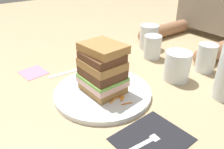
# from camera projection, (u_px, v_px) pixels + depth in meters

# --- Properties ---
(ground_plane) EXTENTS (3.00, 3.00, 0.00)m
(ground_plane) POSITION_uv_depth(u_px,v_px,m) (107.00, 97.00, 0.63)
(ground_plane) COLOR tan
(main_plate) EXTENTS (0.27, 0.27, 0.01)m
(main_plate) POSITION_uv_depth(u_px,v_px,m) (104.00, 92.00, 0.65)
(main_plate) COLOR white
(main_plate) RESTS_ON ground_plane
(sandwich) EXTENTS (0.12, 0.11, 0.14)m
(sandwich) POSITION_uv_depth(u_px,v_px,m) (103.00, 69.00, 0.61)
(sandwich) COLOR #A87A42
(sandwich) RESTS_ON main_plate
(carrot_shred_0) EXTENTS (0.01, 0.03, 0.00)m
(carrot_shred_0) POSITION_uv_depth(u_px,v_px,m) (88.00, 79.00, 0.69)
(carrot_shred_0) COLOR orange
(carrot_shred_0) RESTS_ON main_plate
(carrot_shred_1) EXTENTS (0.02, 0.01, 0.00)m
(carrot_shred_1) POSITION_uv_depth(u_px,v_px,m) (86.00, 76.00, 0.71)
(carrot_shred_1) COLOR orange
(carrot_shred_1) RESTS_ON main_plate
(carrot_shred_2) EXTENTS (0.01, 0.03, 0.00)m
(carrot_shred_2) POSITION_uv_depth(u_px,v_px,m) (86.00, 78.00, 0.70)
(carrot_shred_2) COLOR orange
(carrot_shred_2) RESTS_ON main_plate
(carrot_shred_3) EXTENTS (0.03, 0.00, 0.00)m
(carrot_shred_3) POSITION_uv_depth(u_px,v_px,m) (94.00, 78.00, 0.70)
(carrot_shred_3) COLOR orange
(carrot_shred_3) RESTS_ON main_plate
(carrot_shred_4) EXTENTS (0.02, 0.02, 0.00)m
(carrot_shred_4) POSITION_uv_depth(u_px,v_px,m) (89.00, 78.00, 0.70)
(carrot_shred_4) COLOR orange
(carrot_shred_4) RESTS_ON main_plate
(carrot_shred_5) EXTENTS (0.03, 0.02, 0.00)m
(carrot_shred_5) POSITION_uv_depth(u_px,v_px,m) (89.00, 79.00, 0.69)
(carrot_shred_5) COLOR orange
(carrot_shred_5) RESTS_ON main_plate
(carrot_shred_6) EXTENTS (0.02, 0.02, 0.00)m
(carrot_shred_6) POSITION_uv_depth(u_px,v_px,m) (83.00, 80.00, 0.69)
(carrot_shred_6) COLOR orange
(carrot_shred_6) RESTS_ON main_plate
(carrot_shred_7) EXTENTS (0.00, 0.02, 0.00)m
(carrot_shred_7) POSITION_uv_depth(u_px,v_px,m) (84.00, 76.00, 0.71)
(carrot_shred_7) COLOR orange
(carrot_shred_7) RESTS_ON main_plate
(carrot_shred_8) EXTENTS (0.02, 0.01, 0.00)m
(carrot_shred_8) POSITION_uv_depth(u_px,v_px,m) (93.00, 80.00, 0.69)
(carrot_shred_8) COLOR orange
(carrot_shred_8) RESTS_ON main_plate
(carrot_shred_9) EXTENTS (0.02, 0.01, 0.00)m
(carrot_shred_9) POSITION_uv_depth(u_px,v_px,m) (86.00, 77.00, 0.70)
(carrot_shred_9) COLOR orange
(carrot_shred_9) RESTS_ON main_plate
(carrot_shred_10) EXTENTS (0.02, 0.02, 0.00)m
(carrot_shred_10) POSITION_uv_depth(u_px,v_px,m) (121.00, 98.00, 0.60)
(carrot_shred_10) COLOR orange
(carrot_shred_10) RESTS_ON main_plate
(carrot_shred_11) EXTENTS (0.01, 0.03, 0.00)m
(carrot_shred_11) POSITION_uv_depth(u_px,v_px,m) (113.00, 100.00, 0.59)
(carrot_shred_11) COLOR orange
(carrot_shred_11) RESTS_ON main_plate
(carrot_shred_12) EXTENTS (0.01, 0.03, 0.00)m
(carrot_shred_12) POSITION_uv_depth(u_px,v_px,m) (127.00, 104.00, 0.58)
(carrot_shred_12) COLOR orange
(carrot_shred_12) RESTS_ON main_plate
(carrot_shred_13) EXTENTS (0.02, 0.02, 0.00)m
(carrot_shred_13) POSITION_uv_depth(u_px,v_px,m) (123.00, 98.00, 0.61)
(carrot_shred_13) COLOR orange
(carrot_shred_13) RESTS_ON main_plate
(carrot_shred_14) EXTENTS (0.01, 0.02, 0.00)m
(carrot_shred_14) POSITION_uv_depth(u_px,v_px,m) (120.00, 97.00, 0.61)
(carrot_shred_14) COLOR orange
(carrot_shred_14) RESTS_ON main_plate
(napkin_dark) EXTENTS (0.14, 0.16, 0.00)m
(napkin_dark) POSITION_uv_depth(u_px,v_px,m) (152.00, 139.00, 0.49)
(napkin_dark) COLOR black
(napkin_dark) RESTS_ON ground_plane
(fork) EXTENTS (0.02, 0.17, 0.00)m
(fork) POSITION_uv_depth(u_px,v_px,m) (144.00, 142.00, 0.48)
(fork) COLOR silver
(fork) RESTS_ON napkin_dark
(knife) EXTENTS (0.03, 0.20, 0.00)m
(knife) POSITION_uv_depth(u_px,v_px,m) (75.00, 70.00, 0.77)
(knife) COLOR silver
(knife) RESTS_ON ground_plane
(juice_glass) EXTENTS (0.08, 0.08, 0.09)m
(juice_glass) POSITION_uv_depth(u_px,v_px,m) (177.00, 68.00, 0.71)
(juice_glass) COLOR white
(juice_glass) RESTS_ON ground_plane
(empty_tumbler_0) EXTENTS (0.06, 0.06, 0.09)m
(empty_tumbler_0) POSITION_uv_depth(u_px,v_px,m) (152.00, 47.00, 0.85)
(empty_tumbler_0) COLOR silver
(empty_tumbler_0) RESTS_ON ground_plane
(empty_tumbler_1) EXTENTS (0.06, 0.06, 0.09)m
(empty_tumbler_1) POSITION_uv_depth(u_px,v_px,m) (206.00, 58.00, 0.75)
(empty_tumbler_1) COLOR silver
(empty_tumbler_1) RESTS_ON ground_plane
(empty_tumbler_2) EXTENTS (0.08, 0.08, 0.10)m
(empty_tumbler_2) POSITION_uv_depth(u_px,v_px,m) (149.00, 37.00, 0.93)
(empty_tumbler_2) COLOR silver
(empty_tumbler_2) RESTS_ON ground_plane
(napkin_pink) EXTENTS (0.09, 0.09, 0.00)m
(napkin_pink) POSITION_uv_depth(u_px,v_px,m) (33.00, 72.00, 0.76)
(napkin_pink) COLOR pink
(napkin_pink) RESTS_ON ground_plane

